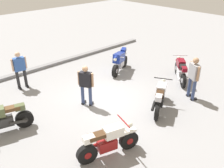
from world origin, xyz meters
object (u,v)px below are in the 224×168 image
(motorcycle_silver_cruiser, at_px, (160,97))
(person_in_black_shirt, at_px, (86,83))
(person_in_gray_shirt, at_px, (194,75))
(motorcycle_maroon_cruiser, at_px, (181,70))
(motorcycle_blue_sportbike, at_px, (120,61))
(motorcycle_cream_vintage, at_px, (108,142))
(motorcycle_olive_vintage, at_px, (3,120))
(person_in_blue_shirt, at_px, (20,68))

(motorcycle_silver_cruiser, height_order, person_in_black_shirt, person_in_black_shirt)
(motorcycle_silver_cruiser, relative_size, person_in_gray_shirt, 1.05)
(person_in_black_shirt, xyz_separation_m, person_in_gray_shirt, (3.46, -2.50, 0.09))
(motorcycle_silver_cruiser, xyz_separation_m, motorcycle_maroon_cruiser, (2.76, 0.90, 0.00))
(motorcycle_blue_sportbike, xyz_separation_m, motorcycle_cream_vintage, (-4.51, -4.11, -0.11))
(motorcycle_olive_vintage, bearing_deg, person_in_blue_shirt, -109.97)
(motorcycle_olive_vintage, height_order, person_in_gray_shirt, person_in_gray_shirt)
(motorcycle_silver_cruiser, bearing_deg, motorcycle_olive_vintage, 122.31)
(motorcycle_blue_sportbike, bearing_deg, motorcycle_silver_cruiser, 41.94)
(motorcycle_blue_sportbike, distance_m, motorcycle_cream_vintage, 6.10)
(motorcycle_silver_cruiser, bearing_deg, person_in_gray_shirt, -42.08)
(motorcycle_olive_vintage, relative_size, person_in_blue_shirt, 1.15)
(motorcycle_blue_sportbike, distance_m, motorcycle_silver_cruiser, 3.85)
(motorcycle_maroon_cruiser, xyz_separation_m, person_in_blue_shirt, (-5.78, 4.38, 0.43))
(person_in_gray_shirt, bearing_deg, motorcycle_cream_vintage, -148.41)
(person_in_gray_shirt, xyz_separation_m, person_in_blue_shirt, (-4.65, 5.64, -0.08))
(motorcycle_silver_cruiser, height_order, motorcycle_cream_vintage, motorcycle_silver_cruiser)
(person_in_black_shirt, bearing_deg, person_in_gray_shirt, -64.56)
(motorcycle_blue_sportbike, relative_size, motorcycle_cream_vintage, 0.95)
(motorcycle_silver_cruiser, bearing_deg, person_in_black_shirt, 101.22)
(person_in_black_shirt, bearing_deg, motorcycle_maroon_cruiser, -43.78)
(motorcycle_silver_cruiser, relative_size, person_in_black_shirt, 1.13)
(person_in_gray_shirt, height_order, person_in_blue_shirt, person_in_gray_shirt)
(motorcycle_cream_vintage, xyz_separation_m, person_in_blue_shirt, (0.10, 5.80, 0.47))
(motorcycle_olive_vintage, relative_size, person_in_black_shirt, 1.16)
(motorcycle_silver_cruiser, bearing_deg, motorcycle_blue_sportbike, 39.33)
(motorcycle_cream_vintage, bearing_deg, motorcycle_maroon_cruiser, 29.61)
(motorcycle_olive_vintage, height_order, motorcycle_cream_vintage, same)
(motorcycle_maroon_cruiser, bearing_deg, person_in_blue_shirt, 98.60)
(motorcycle_blue_sportbike, distance_m, person_in_black_shirt, 3.56)
(motorcycle_cream_vintage, distance_m, person_in_black_shirt, 2.99)
(motorcycle_blue_sportbike, distance_m, person_in_blue_shirt, 4.74)
(motorcycle_maroon_cruiser, bearing_deg, motorcycle_silver_cruiser, 153.86)
(motorcycle_olive_vintage, xyz_separation_m, person_in_blue_shirt, (1.88, 2.65, 0.47))
(motorcycle_blue_sportbike, height_order, motorcycle_maroon_cruiser, motorcycle_blue_sportbike)
(motorcycle_olive_vintage, distance_m, person_in_blue_shirt, 3.28)
(motorcycle_olive_vintage, xyz_separation_m, motorcycle_silver_cruiser, (4.91, -2.63, 0.03))
(motorcycle_silver_cruiser, xyz_separation_m, person_in_blue_shirt, (-3.03, 5.28, 0.43))
(motorcycle_blue_sportbike, relative_size, person_in_blue_shirt, 1.09)
(motorcycle_olive_vintage, height_order, motorcycle_silver_cruiser, motorcycle_silver_cruiser)
(motorcycle_olive_vintage, xyz_separation_m, motorcycle_blue_sportbike, (6.30, 0.96, 0.11))
(motorcycle_olive_vintage, bearing_deg, motorcycle_maroon_cruiser, -177.30)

